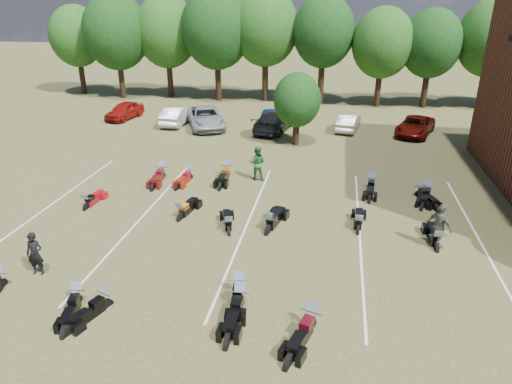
% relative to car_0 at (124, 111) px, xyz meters
% --- Properties ---
extents(ground, '(160.00, 160.00, 0.00)m').
position_rel_car_0_xyz_m(ground, '(16.80, -20.10, -0.69)').
color(ground, brown).
rests_on(ground, ground).
extents(car_0, '(2.27, 4.29, 1.39)m').
position_rel_car_0_xyz_m(car_0, '(0.00, 0.00, 0.00)').
color(car_0, maroon).
rests_on(car_0, ground).
extents(car_1, '(1.55, 4.39, 1.44)m').
position_rel_car_0_xyz_m(car_1, '(4.89, -0.89, 0.03)').
color(car_1, '#B4B5B9').
rests_on(car_1, ground).
extents(car_2, '(4.69, 6.15, 1.55)m').
position_rel_car_0_xyz_m(car_2, '(7.41, -1.43, 0.08)').
color(car_2, gray).
rests_on(car_2, ground).
extents(car_3, '(3.08, 5.44, 1.49)m').
position_rel_car_0_xyz_m(car_3, '(12.86, -1.53, 0.05)').
color(car_3, black).
rests_on(car_3, ground).
extents(car_4, '(2.21, 4.11, 1.33)m').
position_rel_car_0_xyz_m(car_4, '(12.39, -0.34, -0.03)').
color(car_4, navy).
rests_on(car_4, ground).
extents(car_5, '(1.99, 4.06, 1.28)m').
position_rel_car_0_xyz_m(car_5, '(18.44, -0.29, -0.06)').
color(car_5, '#A4A4A0').
rests_on(car_5, ground).
extents(car_6, '(3.66, 5.23, 1.32)m').
position_rel_car_0_xyz_m(car_6, '(23.28, -0.71, -0.03)').
color(car_6, '#550A04').
rests_on(car_6, ground).
extents(person_black, '(0.66, 0.47, 1.70)m').
position_rel_car_0_xyz_m(person_black, '(6.90, -22.35, 0.15)').
color(person_black, black).
rests_on(person_black, ground).
extents(person_green, '(0.95, 0.75, 1.95)m').
position_rel_car_0_xyz_m(person_green, '(13.30, -11.60, 0.28)').
color(person_green, '#235F2C').
rests_on(person_green, ground).
extents(person_grey, '(1.12, 1.17, 1.95)m').
position_rel_car_0_xyz_m(person_grey, '(21.87, -17.75, 0.28)').
color(person_grey, '#565349').
rests_on(person_grey, ground).
extents(motorcycle_0, '(1.13, 2.16, 1.15)m').
position_rel_car_0_xyz_m(motorcycle_0, '(9.32, -23.79, -0.69)').
color(motorcycle_0, black).
rests_on(motorcycle_0, ground).
extents(motorcycle_1, '(1.00, 2.34, 1.26)m').
position_rel_car_0_xyz_m(motorcycle_1, '(6.12, -23.40, -0.69)').
color(motorcycle_1, black).
rests_on(motorcycle_1, ground).
extents(motorcycle_2, '(1.32, 2.16, 1.15)m').
position_rel_car_0_xyz_m(motorcycle_2, '(10.32, -23.80, -0.69)').
color(motorcycle_2, black).
rests_on(motorcycle_2, ground).
extents(motorcycle_3, '(0.78, 2.39, 1.33)m').
position_rel_car_0_xyz_m(motorcycle_3, '(14.73, -23.06, -0.69)').
color(motorcycle_3, black).
rests_on(motorcycle_3, ground).
extents(motorcycle_4, '(1.03, 2.35, 1.26)m').
position_rel_car_0_xyz_m(motorcycle_4, '(14.53, -22.36, -0.69)').
color(motorcycle_4, black).
rests_on(motorcycle_4, ground).
extents(motorcycle_5, '(1.42, 2.48, 1.32)m').
position_rel_car_0_xyz_m(motorcycle_5, '(17.11, -23.65, -0.69)').
color(motorcycle_5, black).
rests_on(motorcycle_5, ground).
extents(motorcycle_7, '(0.78, 2.08, 1.14)m').
position_rel_car_0_xyz_m(motorcycle_7, '(5.79, -16.82, -0.69)').
color(motorcycle_7, '#9E0B17').
rests_on(motorcycle_7, ground).
extents(motorcycle_8, '(1.07, 2.33, 1.25)m').
position_rel_car_0_xyz_m(motorcycle_8, '(10.67, -17.11, -0.69)').
color(motorcycle_8, black).
rests_on(motorcycle_8, ground).
extents(motorcycle_9, '(1.29, 2.27, 1.20)m').
position_rel_car_0_xyz_m(motorcycle_9, '(13.17, -18.02, -0.69)').
color(motorcycle_9, black).
rests_on(motorcycle_9, ground).
extents(motorcycle_10, '(1.31, 2.59, 1.38)m').
position_rel_car_0_xyz_m(motorcycle_10, '(14.87, -17.67, -0.69)').
color(motorcycle_10, black).
rests_on(motorcycle_10, ground).
extents(motorcycle_11, '(0.95, 2.26, 1.22)m').
position_rel_car_0_xyz_m(motorcycle_11, '(14.90, -17.34, -0.69)').
color(motorcycle_11, black).
rests_on(motorcycle_11, ground).
extents(motorcycle_12, '(0.81, 2.25, 1.23)m').
position_rel_car_0_xyz_m(motorcycle_12, '(18.74, -16.93, -0.69)').
color(motorcycle_12, black).
rests_on(motorcycle_12, ground).
extents(motorcycle_13, '(0.75, 2.29, 1.27)m').
position_rel_car_0_xyz_m(motorcycle_13, '(21.85, -17.87, -0.69)').
color(motorcycle_13, black).
rests_on(motorcycle_13, ground).
extents(motorcycle_14, '(0.91, 2.44, 1.34)m').
position_rel_car_0_xyz_m(motorcycle_14, '(7.96, -12.30, -0.69)').
color(motorcycle_14, '#4F0B0B').
rests_on(motorcycle_14, ground).
extents(motorcycle_15, '(0.95, 2.19, 1.18)m').
position_rel_car_0_xyz_m(motorcycle_15, '(9.54, -12.24, -0.69)').
color(motorcycle_15, maroon).
rests_on(motorcycle_15, ground).
extents(motorcycle_17, '(0.86, 2.54, 1.41)m').
position_rel_car_0_xyz_m(motorcycle_17, '(11.54, -11.49, -0.69)').
color(motorcycle_17, black).
rests_on(motorcycle_17, ground).
extents(motorcycle_18, '(0.99, 2.44, 1.33)m').
position_rel_car_0_xyz_m(motorcycle_18, '(19.56, -11.87, -0.69)').
color(motorcycle_18, black).
rests_on(motorcycle_18, ground).
extents(motorcycle_19, '(1.43, 2.35, 1.25)m').
position_rel_car_0_xyz_m(motorcycle_19, '(21.93, -12.55, -0.69)').
color(motorcycle_19, black).
rests_on(motorcycle_19, ground).
extents(motorcycle_20, '(1.35, 2.36, 1.25)m').
position_rel_car_0_xyz_m(motorcycle_20, '(22.35, -12.47, -0.69)').
color(motorcycle_20, black).
rests_on(motorcycle_20, ground).
extents(tree_line, '(56.00, 6.00, 9.79)m').
position_rel_car_0_xyz_m(tree_line, '(15.80, 8.90, 5.62)').
color(tree_line, black).
rests_on(tree_line, ground).
extents(young_tree_midfield, '(3.20, 3.20, 4.70)m').
position_rel_car_0_xyz_m(young_tree_midfield, '(14.80, -4.60, 2.40)').
color(young_tree_midfield, black).
rests_on(young_tree_midfield, ground).
extents(parking_lines, '(20.10, 14.00, 0.01)m').
position_rel_car_0_xyz_m(parking_lines, '(13.80, -17.10, -0.69)').
color(parking_lines, silver).
rests_on(parking_lines, ground).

